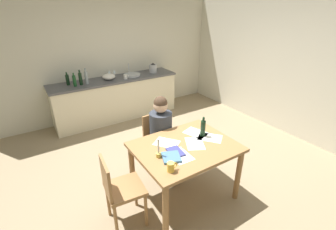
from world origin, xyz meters
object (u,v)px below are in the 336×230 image
object	(u,v)px
book_cookery	(171,157)
sink_unit	(132,75)
book_magazine	(175,152)
bottle_sauce	(86,77)
bottle_wine_red	(80,79)
wine_glass_by_kettle	(109,72)
wine_bottle_on_table	(203,128)
candlestick	(158,152)
person_seated	(164,132)
chair_at_table	(158,140)
dining_table	(185,153)
teacup_on_counter	(126,77)
chair_side_empty	(119,189)
mixing_bowl	(109,77)
wine_glass_near_sink	(114,72)
bottle_vinegar	(74,81)
coffee_mug	(171,167)
bottle_oil	(68,80)
stovetop_kettle	(153,68)

from	to	relation	value
book_cookery	sink_unit	world-z (taller)	sink_unit
book_magazine	bottle_sauce	bearing A→B (deg)	101.49
bottle_wine_red	wine_glass_by_kettle	world-z (taller)	bottle_wine_red
book_magazine	book_cookery	bearing A→B (deg)	-139.71
wine_bottle_on_table	candlestick	bearing A→B (deg)	-172.22
person_seated	sink_unit	world-z (taller)	person_seated
chair_at_table	wine_bottle_on_table	xyz separation A→B (m)	(0.30, -0.64, 0.40)
dining_table	teacup_on_counter	distance (m)	2.64
chair_side_empty	chair_at_table	bearing A→B (deg)	37.54
bottle_sauce	mixing_bowl	bearing A→B (deg)	7.12
bottle_sauce	wine_glass_near_sink	size ratio (longest dim) A/B	2.01
bottle_vinegar	mixing_bowl	size ratio (longest dim) A/B	0.98
chair_at_table	candlestick	bearing A→B (deg)	-119.73
person_seated	book_magazine	size ratio (longest dim) A/B	5.47
coffee_mug	wine_glass_by_kettle	size ratio (longest dim) A/B	0.76
wine_bottle_on_table	teacup_on_counter	xyz separation A→B (m)	(0.03, 2.53, 0.07)
person_seated	coffee_mug	xyz separation A→B (m)	(-0.45, -0.87, 0.14)
dining_table	bottle_wine_red	distance (m)	2.76
chair_at_table	sink_unit	xyz separation A→B (m)	(0.55, 2.04, 0.44)
bottle_oil	mixing_bowl	size ratio (longest dim) A/B	0.95
person_seated	sink_unit	bearing A→B (deg)	76.13
bottle_vinegar	chair_at_table	bearing A→B (deg)	-70.83
mixing_bowl	person_seated	bearing A→B (deg)	-90.33
dining_table	chair_at_table	distance (m)	0.73
sink_unit	teacup_on_counter	distance (m)	0.27
bottle_vinegar	stovetop_kettle	xyz separation A→B (m)	(1.76, 0.09, -0.01)
person_seated	wine_glass_by_kettle	xyz separation A→B (m)	(0.09, 2.34, 0.33)
bottle_vinegar	bottle_wine_red	distance (m)	0.12
dining_table	bottle_sauce	world-z (taller)	bottle_sauce
sink_unit	bottle_oil	distance (m)	1.32
mixing_bowl	wine_glass_by_kettle	distance (m)	0.18
dining_table	person_seated	bearing A→B (deg)	86.19
sink_unit	mixing_bowl	bearing A→B (deg)	-178.96
book_cookery	wine_glass_near_sink	size ratio (longest dim) A/B	1.35
mixing_bowl	bottle_wine_red	bearing A→B (deg)	-174.47
bottle_vinegar	wine_glass_by_kettle	size ratio (longest dim) A/B	1.67
chair_side_empty	mixing_bowl	bearing A→B (deg)	71.48
dining_table	book_magazine	distance (m)	0.23
chair_side_empty	wine_glass_by_kettle	bearing A→B (deg)	71.08
coffee_mug	chair_side_empty	bearing A→B (deg)	143.78
book_magazine	mixing_bowl	xyz separation A→B (m)	(0.23, 2.80, 0.18)
book_magazine	wine_glass_by_kettle	bearing A→B (deg)	90.73
chair_at_table	mixing_bowl	bearing A→B (deg)	89.42
stovetop_kettle	bottle_vinegar	bearing A→B (deg)	-177.11
bottle_wine_red	teacup_on_counter	size ratio (longest dim) A/B	2.55
mixing_bowl	coffee_mug	bearing A→B (deg)	-98.56
book_magazine	wine_bottle_on_table	world-z (taller)	wine_bottle_on_table
chair_at_table	mixing_bowl	size ratio (longest dim) A/B	3.27
coffee_mug	teacup_on_counter	size ratio (longest dim) A/B	1.01
teacup_on_counter	wine_glass_by_kettle	bearing A→B (deg)	128.25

